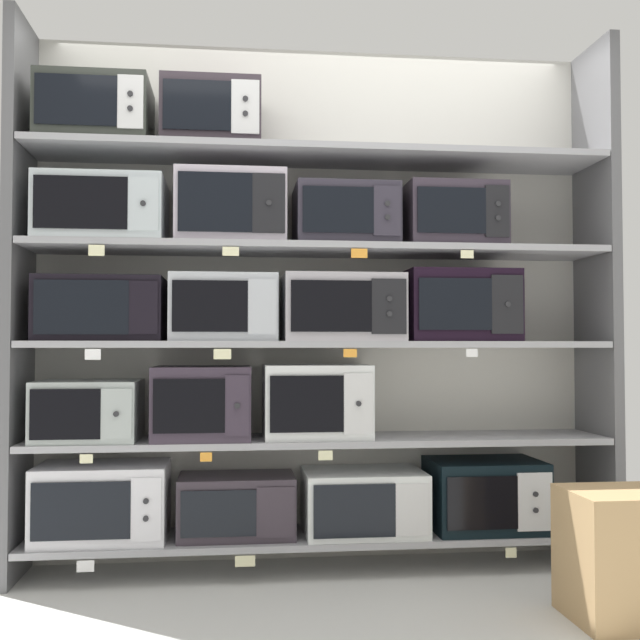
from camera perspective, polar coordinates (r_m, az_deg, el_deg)
back_panel at (r=3.86m, az=-0.38°, el=1.38°), size 2.87×0.04×2.51m
upright_left at (r=3.74m, az=-21.30°, el=1.64°), size 0.05×0.42×2.51m
upright_right at (r=4.02m, az=19.71°, el=1.37°), size 0.05×0.42×2.51m
shelf_0 at (r=3.73m, az=0.00°, el=-15.65°), size 2.67×0.42×0.03m
microwave_0 at (r=3.71m, az=-15.70°, el=-12.75°), size 0.58×0.39×0.34m
microwave_1 at (r=3.67m, az=-6.16°, el=-13.41°), size 0.53×0.34×0.28m
microwave_2 at (r=3.72m, az=3.21°, el=-13.18°), size 0.56×0.41×0.29m
microwave_3 at (r=3.86m, az=12.04°, el=-12.44°), size 0.52×0.40×0.33m
price_tag_0 at (r=3.57m, az=-16.86°, el=-16.94°), size 0.07×0.00×0.05m
price_tag_1 at (r=3.51m, az=-5.53°, el=-17.23°), size 0.09×0.00×0.05m
price_tag_2 at (r=3.73m, az=13.86°, el=-16.27°), size 0.05×0.00×0.04m
shelf_1 at (r=3.65m, az=0.00°, el=-8.83°), size 2.67×0.42×0.03m
microwave_4 at (r=3.67m, az=-16.63°, el=-6.38°), size 0.45×0.42×0.27m
microwave_5 at (r=3.61m, az=-8.65°, el=-6.01°), size 0.44×0.43×0.33m
microwave_6 at (r=3.63m, az=-0.28°, el=-5.97°), size 0.49×0.39×0.34m
price_tag_3 at (r=3.48m, az=-16.80°, el=-9.74°), size 0.05×0.00×0.04m
price_tag_4 at (r=3.42m, az=-8.37°, el=-9.93°), size 0.05×0.00×0.04m
price_tag_5 at (r=3.45m, az=0.48°, el=-9.92°), size 0.06×0.00×0.04m
shelf_2 at (r=3.63m, az=0.00°, el=-1.82°), size 2.67×0.42×0.03m
microwave_7 at (r=3.65m, az=-15.74°, el=0.77°), size 0.56×0.37×0.29m
microwave_8 at (r=3.60m, az=-7.08°, el=0.86°), size 0.48×0.38×0.30m
microwave_9 at (r=3.64m, az=1.57°, el=0.85°), size 0.55×0.44×0.31m
microwave_10 at (r=3.76m, az=10.11°, el=1.00°), size 0.52×0.40×0.34m
price_tag_6 at (r=3.44m, az=-16.36°, el=-2.44°), size 0.07×0.00×0.05m
price_tag_7 at (r=3.39m, az=-7.19°, el=-2.50°), size 0.08×0.00×0.04m
price_tag_8 at (r=3.43m, az=2.23°, el=-2.45°), size 0.06×0.00×0.04m
price_tag_9 at (r=3.56m, az=11.10°, el=-2.39°), size 0.05×0.00×0.04m
shelf_3 at (r=3.66m, az=0.00°, el=5.19°), size 2.67×0.42×0.03m
microwave_11 at (r=3.70m, az=-15.65°, el=7.71°), size 0.56×0.43×0.29m
microwave_12 at (r=3.66m, az=-6.58°, el=8.09°), size 0.50×0.37×0.33m
microwave_13 at (r=3.69m, az=1.85°, el=7.59°), size 0.47×0.39×0.28m
microwave_14 at (r=3.80m, az=9.61°, el=7.45°), size 0.46×0.39×0.30m
price_tag_10 at (r=3.46m, az=-16.11°, el=4.94°), size 0.07×0.00×0.05m
price_tag_11 at (r=3.42m, az=-6.58°, el=5.04°), size 0.07×0.00×0.04m
price_tag_12 at (r=3.46m, az=2.91°, el=4.92°), size 0.07×0.00×0.04m
price_tag_13 at (r=3.57m, az=10.76°, el=4.77°), size 0.06×0.00×0.04m
shelf_4 at (r=3.74m, az=0.00°, el=12.00°), size 2.67×0.42×0.03m
microwave_15 at (r=3.81m, az=-16.13°, el=14.34°), size 0.49×0.42×0.29m
microwave_16 at (r=3.76m, az=-7.99°, el=14.57°), size 0.45×0.36×0.30m
shipping_carton at (r=3.26m, az=21.13°, el=-15.84°), size 0.38×0.38×0.49m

